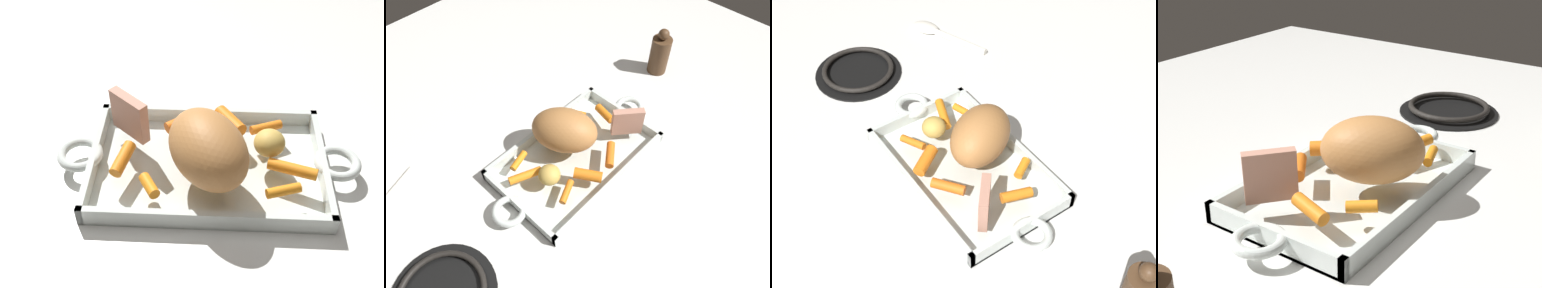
# 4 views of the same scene
# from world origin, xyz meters

# --- Properties ---
(ground_plane) EXTENTS (1.61, 1.61, 0.00)m
(ground_plane) POSITION_xyz_m (0.00, 0.00, 0.00)
(ground_plane) COLOR silver
(roasting_dish) EXTENTS (0.46, 0.23, 0.03)m
(roasting_dish) POSITION_xyz_m (0.00, 0.00, 0.01)
(roasting_dish) COLOR silver
(roasting_dish) RESTS_ON ground_plane
(pork_roast) EXTENTS (0.16, 0.18, 0.09)m
(pork_roast) POSITION_xyz_m (0.00, 0.03, 0.08)
(pork_roast) COLOR #B4763F
(pork_roast) RESTS_ON roasting_dish
(roast_slice_thick) EXTENTS (0.06, 0.06, 0.07)m
(roast_slice_thick) POSITION_xyz_m (0.12, -0.05, 0.07)
(roast_slice_thick) COLOR tan
(roast_slice_thick) RESTS_ON roasting_dish
(baby_carrot_center_right) EXTENTS (0.07, 0.04, 0.02)m
(baby_carrot_center_right) POSITION_xyz_m (-0.12, 0.03, 0.04)
(baby_carrot_center_right) COLOR orange
(baby_carrot_center_right) RESTS_ON roasting_dish
(baby_carrot_southwest) EXTENTS (0.05, 0.03, 0.02)m
(baby_carrot_southwest) POSITION_xyz_m (-0.09, -0.06, 0.04)
(baby_carrot_southwest) COLOR orange
(baby_carrot_southwest) RESTS_ON roasting_dish
(baby_carrot_northwest) EXTENTS (0.03, 0.06, 0.02)m
(baby_carrot_northwest) POSITION_xyz_m (0.12, 0.02, 0.04)
(baby_carrot_northwest) COLOR orange
(baby_carrot_northwest) RESTS_ON roasting_dish
(baby_carrot_northeast) EXTENTS (0.05, 0.03, 0.01)m
(baby_carrot_northeast) POSITION_xyz_m (-0.11, 0.07, 0.04)
(baby_carrot_northeast) COLOR orange
(baby_carrot_northeast) RESTS_ON roasting_dish
(baby_carrot_southeast) EXTENTS (0.06, 0.05, 0.02)m
(baby_carrot_southeast) POSITION_xyz_m (0.04, -0.07, 0.04)
(baby_carrot_southeast) COLOR orange
(baby_carrot_southeast) RESTS_ON roasting_dish
(baby_carrot_center_left) EXTENTS (0.03, 0.04, 0.02)m
(baby_carrot_center_left) POSITION_xyz_m (0.08, 0.07, 0.04)
(baby_carrot_center_left) COLOR orange
(baby_carrot_center_left) RESTS_ON roasting_dish
(baby_carrot_long) EXTENTS (0.05, 0.06, 0.03)m
(baby_carrot_long) POSITION_xyz_m (-0.03, -0.07, 0.04)
(baby_carrot_long) COLOR orange
(baby_carrot_long) RESTS_ON roasting_dish
(potato_halved) EXTENTS (0.07, 0.07, 0.04)m
(potato_halved) POSITION_xyz_m (-0.09, -0.01, 0.05)
(potato_halved) COLOR gold
(potato_halved) RESTS_ON roasting_dish
(stove_burner_rear) EXTENTS (0.19, 0.19, 0.02)m
(stove_burner_rear) POSITION_xyz_m (-0.38, -0.03, 0.01)
(stove_burner_rear) COLOR black
(stove_burner_rear) RESTS_ON ground_plane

